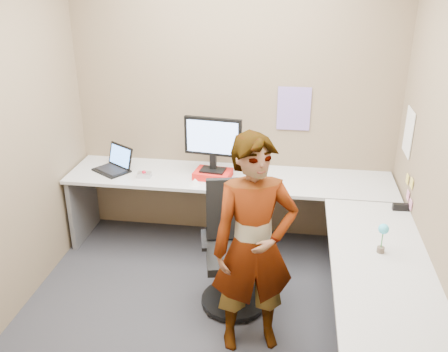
% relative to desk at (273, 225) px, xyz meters
% --- Properties ---
extents(ground, '(3.00, 3.00, 0.00)m').
position_rel_desk_xyz_m(ground, '(-0.44, -0.39, -0.59)').
color(ground, '#26262B').
rests_on(ground, ground).
extents(wall_back, '(3.00, 0.00, 3.00)m').
position_rel_desk_xyz_m(wall_back, '(-0.44, 0.91, 0.76)').
color(wall_back, brown).
rests_on(wall_back, ground).
extents(wall_right, '(0.00, 2.70, 2.70)m').
position_rel_desk_xyz_m(wall_right, '(1.06, -0.39, 0.76)').
color(wall_right, brown).
rests_on(wall_right, ground).
extents(wall_left, '(0.00, 2.70, 2.70)m').
position_rel_desk_xyz_m(wall_left, '(-1.94, -0.39, 0.76)').
color(wall_left, brown).
rests_on(wall_left, ground).
extents(desk, '(2.98, 2.58, 0.73)m').
position_rel_desk_xyz_m(desk, '(0.00, 0.00, 0.00)').
color(desk, '#BEBEBE').
rests_on(desk, ground).
extents(paper_ream, '(0.35, 0.27, 0.06)m').
position_rel_desk_xyz_m(paper_ream, '(-0.58, 0.55, 0.17)').
color(paper_ream, red).
rests_on(paper_ream, desk).
extents(monitor, '(0.52, 0.18, 0.49)m').
position_rel_desk_xyz_m(monitor, '(-0.58, 0.56, 0.50)').
color(monitor, black).
rests_on(monitor, paper_ream).
extents(laptop, '(0.41, 0.39, 0.23)m').
position_rel_desk_xyz_m(laptop, '(-1.51, 0.59, 0.20)').
color(laptop, black).
rests_on(laptop, desk).
extents(trackball_mouse, '(0.12, 0.08, 0.07)m').
position_rel_desk_xyz_m(trackball_mouse, '(-1.19, 0.46, 0.17)').
color(trackball_mouse, '#B7B7BC').
rests_on(trackball_mouse, desk).
extents(origami, '(0.10, 0.10, 0.06)m').
position_rel_desk_xyz_m(origami, '(-0.71, 0.36, 0.17)').
color(origami, white).
rests_on(origami, desk).
extents(stapler, '(0.15, 0.05, 0.05)m').
position_rel_desk_xyz_m(stapler, '(1.00, 0.12, 0.17)').
color(stapler, black).
rests_on(stapler, desk).
extents(flower, '(0.07, 0.07, 0.22)m').
position_rel_desk_xyz_m(flower, '(0.75, -0.53, 0.28)').
color(flower, brown).
rests_on(flower, desk).
extents(calendar_purple, '(0.30, 0.01, 0.40)m').
position_rel_desk_xyz_m(calendar_purple, '(0.11, 0.90, 0.71)').
color(calendar_purple, '#846BB7').
rests_on(calendar_purple, wall_back).
extents(calendar_white, '(0.01, 0.28, 0.38)m').
position_rel_desk_xyz_m(calendar_white, '(1.05, 0.51, 0.66)').
color(calendar_white, white).
rests_on(calendar_white, wall_right).
extents(sticky_note_a, '(0.01, 0.07, 0.07)m').
position_rel_desk_xyz_m(sticky_note_a, '(1.05, 0.16, 0.36)').
color(sticky_note_a, '#F2E059').
rests_on(sticky_note_a, wall_right).
extents(sticky_note_b, '(0.01, 0.07, 0.07)m').
position_rel_desk_xyz_m(sticky_note_b, '(1.05, 0.21, 0.23)').
color(sticky_note_b, pink).
rests_on(sticky_note_b, wall_right).
extents(sticky_note_c, '(0.01, 0.07, 0.07)m').
position_rel_desk_xyz_m(sticky_note_c, '(1.05, 0.09, 0.21)').
color(sticky_note_c, pink).
rests_on(sticky_note_c, wall_right).
extents(sticky_note_d, '(0.01, 0.07, 0.07)m').
position_rel_desk_xyz_m(sticky_note_d, '(1.05, 0.31, 0.33)').
color(sticky_note_d, '#F2E059').
rests_on(sticky_note_d, wall_right).
extents(office_chair, '(0.56, 0.53, 0.99)m').
position_rel_desk_xyz_m(office_chair, '(-0.28, -0.23, -0.18)').
color(office_chair, black).
rests_on(office_chair, ground).
extents(person, '(0.66, 0.53, 1.58)m').
position_rel_desk_xyz_m(person, '(-0.09, -0.68, 0.20)').
color(person, '#999399').
rests_on(person, ground).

